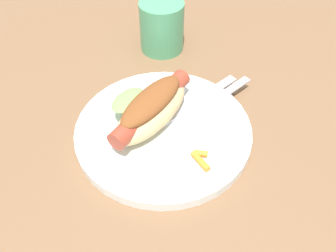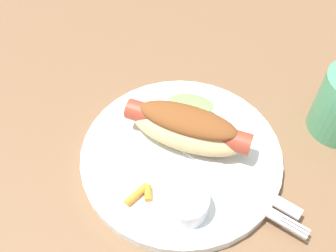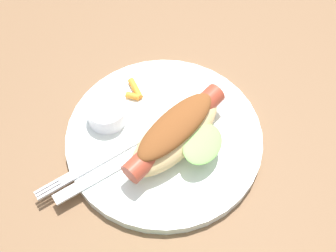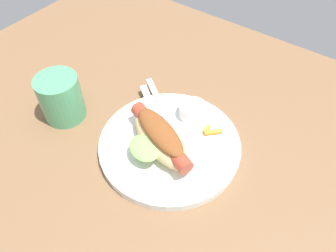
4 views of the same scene
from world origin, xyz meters
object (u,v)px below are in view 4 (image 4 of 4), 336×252
object	(u,v)px
hot_dog	(160,137)
drinking_cup	(61,98)
plate	(170,145)
knife	(154,111)
fork	(160,105)
carrot_garnish	(211,131)
sauce_ramekin	(193,111)

from	to	relation	value
hot_dog	drinking_cup	world-z (taller)	drinking_cup
plate	knife	world-z (taller)	knife
fork	carrot_garnish	distance (cm)	11.75
plate	hot_dog	world-z (taller)	hot_dog
carrot_garnish	sauce_ramekin	bearing A→B (deg)	162.13
knife	drinking_cup	world-z (taller)	drinking_cup
fork	drinking_cup	bearing A→B (deg)	73.70
plate	carrot_garnish	size ratio (longest dim) A/B	7.80
sauce_ramekin	carrot_garnish	world-z (taller)	sauce_ramekin
sauce_ramekin	drinking_cup	xyz separation A→B (cm)	(-21.37, -13.27, 1.64)
hot_dog	fork	distance (cm)	10.69
carrot_garnish	drinking_cup	xyz separation A→B (cm)	(-26.50, -11.62, 2.52)
sauce_ramekin	drinking_cup	distance (cm)	25.21
drinking_cup	plate	bearing A→B (deg)	13.97
hot_dog	plate	bearing A→B (deg)	-89.43
carrot_garnish	plate	bearing A→B (deg)	-127.86
fork	carrot_garnish	world-z (taller)	carrot_garnish
fork	carrot_garnish	bearing A→B (deg)	-146.00
fork	sauce_ramekin	bearing A→B (deg)	-132.65
drinking_cup	fork	bearing A→B (deg)	38.70
knife	sauce_ramekin	bearing A→B (deg)	-115.42
plate	drinking_cup	xyz separation A→B (cm)	(-21.66, -5.39, 3.77)
knife	carrot_garnish	distance (cm)	11.91
sauce_ramekin	fork	size ratio (longest dim) A/B	0.39
plate	fork	distance (cm)	9.49
sauce_ramekin	carrot_garnish	distance (cm)	5.46
hot_dog	sauce_ramekin	xyz separation A→B (cm)	(0.43, 9.78, -1.42)
plate	hot_dog	distance (cm)	4.09
fork	knife	world-z (taller)	same
plate	drinking_cup	world-z (taller)	drinking_cup
carrot_garnish	fork	bearing A→B (deg)	179.00
knife	drinking_cup	size ratio (longest dim) A/B	1.71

